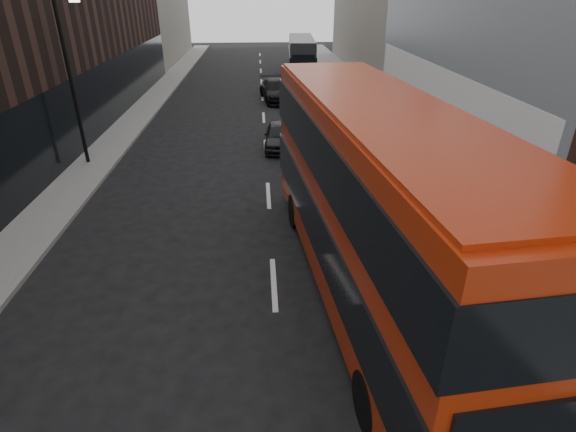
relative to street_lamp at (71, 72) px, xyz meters
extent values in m
cube|color=slate|center=(15.72, 7.00, -4.11)|extent=(3.00, 80.00, 0.15)
cube|color=slate|center=(0.22, 7.00, -4.11)|extent=(2.00, 80.00, 0.15)
cube|color=silver|center=(17.37, 3.00, -2.28)|extent=(0.35, 21.00, 3.80)
cylinder|color=black|center=(-0.08, 0.00, -0.53)|extent=(0.16, 0.16, 7.00)
cube|color=#FFF2CC|center=(0.72, 0.00, 2.75)|extent=(0.35, 0.22, 0.12)
cube|color=#972209|center=(10.74, -10.48, -1.44)|extent=(4.01, 12.78, 4.57)
cube|color=black|center=(10.74, -10.48, -2.18)|extent=(4.13, 12.84, 1.26)
cube|color=black|center=(10.74, -10.48, -0.24)|extent=(4.13, 12.84, 1.26)
cube|color=black|center=(10.16, -4.19, -2.01)|extent=(2.43, 0.30, 1.60)
cube|color=#972209|center=(10.74, -10.48, 0.88)|extent=(3.85, 12.27, 0.12)
cylinder|color=black|center=(9.10, -6.59, -3.61)|extent=(0.45, 1.17, 1.14)
cylinder|color=black|center=(11.64, -6.36, -3.61)|extent=(0.45, 1.17, 1.14)
cylinder|color=black|center=(9.84, -14.61, -3.61)|extent=(0.45, 1.17, 1.14)
cylinder|color=black|center=(12.39, -14.37, -3.61)|extent=(0.45, 1.17, 1.14)
cube|color=black|center=(12.10, 24.31, -2.44)|extent=(2.79, 9.94, 2.77)
cube|color=black|center=(12.10, 24.31, -2.62)|extent=(2.91, 10.00, 0.98)
cube|color=black|center=(11.82, 19.37, -2.48)|extent=(1.90, 0.19, 1.25)
cube|color=black|center=(12.38, 29.25, -2.48)|extent=(1.90, 0.19, 1.25)
cube|color=black|center=(12.10, 24.31, -1.02)|extent=(2.68, 9.54, 0.12)
cylinder|color=black|center=(11.31, 27.51, -3.73)|extent=(0.32, 0.91, 0.89)
cylinder|color=black|center=(13.24, 27.40, -3.73)|extent=(0.32, 0.91, 0.89)
cylinder|color=black|center=(10.95, 21.23, -3.73)|extent=(0.32, 0.91, 0.89)
cylinder|color=black|center=(12.88, 21.12, -3.73)|extent=(0.32, 0.91, 0.89)
imported|color=black|center=(8.97, 2.00, -3.54)|extent=(1.75, 3.86, 1.28)
imported|color=gray|center=(10.37, 0.70, -3.42)|extent=(2.11, 4.78, 1.53)
imported|color=black|center=(9.25, 12.84, -3.46)|extent=(2.66, 5.22, 1.45)
camera|label=1|loc=(7.96, -20.33, 3.22)|focal=28.00mm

